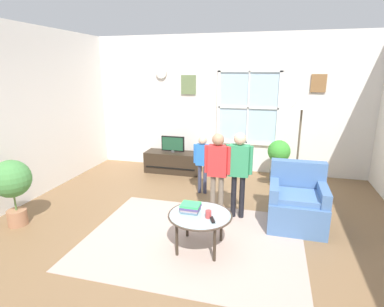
{
  "coord_description": "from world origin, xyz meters",
  "views": [
    {
      "loc": [
        0.98,
        -3.53,
        2.12
      ],
      "look_at": [
        -0.16,
        0.74,
        0.92
      ],
      "focal_mm": 28.8,
      "sensor_mm": 36.0,
      "label": 1
    }
  ],
  "objects_px": {
    "coffee_table": "(200,217)",
    "book_stack": "(191,208)",
    "remote_near_books": "(212,220)",
    "armchair": "(297,203)",
    "person_green_shirt": "(239,166)",
    "person_blue_shirt": "(202,158)",
    "cup": "(208,214)",
    "person_red_shirt": "(217,166)",
    "potted_plant_by_window": "(279,156)",
    "floor_lamp": "(302,113)",
    "television": "(173,144)",
    "potted_plant_corner": "(12,183)",
    "tv_stand": "(173,162)"
  },
  "relations": [
    {
      "from": "person_red_shirt",
      "to": "coffee_table",
      "type": "bearing_deg",
      "value": -92.5
    },
    {
      "from": "person_red_shirt",
      "to": "book_stack",
      "type": "bearing_deg",
      "value": -101.36
    },
    {
      "from": "armchair",
      "to": "cup",
      "type": "distance_m",
      "value": 1.45
    },
    {
      "from": "potted_plant_corner",
      "to": "floor_lamp",
      "type": "xyz_separation_m",
      "value": [
        3.8,
        1.6,
        0.87
      ]
    },
    {
      "from": "coffee_table",
      "to": "person_green_shirt",
      "type": "height_order",
      "value": "person_green_shirt"
    },
    {
      "from": "coffee_table",
      "to": "potted_plant_corner",
      "type": "xyz_separation_m",
      "value": [
        -2.63,
        -0.09,
        0.21
      ]
    },
    {
      "from": "person_red_shirt",
      "to": "floor_lamp",
      "type": "xyz_separation_m",
      "value": [
        1.13,
        0.61,
        0.71
      ]
    },
    {
      "from": "television",
      "to": "book_stack",
      "type": "xyz_separation_m",
      "value": [
        1.1,
        -2.65,
        -0.12
      ]
    },
    {
      "from": "person_green_shirt",
      "to": "floor_lamp",
      "type": "xyz_separation_m",
      "value": [
        0.83,
        0.57,
        0.7
      ]
    },
    {
      "from": "floor_lamp",
      "to": "potted_plant_corner",
      "type": "bearing_deg",
      "value": -157.14
    },
    {
      "from": "person_green_shirt",
      "to": "person_red_shirt",
      "type": "height_order",
      "value": "person_green_shirt"
    },
    {
      "from": "potted_plant_by_window",
      "to": "coffee_table",
      "type": "bearing_deg",
      "value": -108.75
    },
    {
      "from": "person_green_shirt",
      "to": "person_blue_shirt",
      "type": "bearing_deg",
      "value": 132.7
    },
    {
      "from": "book_stack",
      "to": "person_red_shirt",
      "type": "distance_m",
      "value": 0.92
    },
    {
      "from": "television",
      "to": "person_red_shirt",
      "type": "bearing_deg",
      "value": -54.65
    },
    {
      "from": "tv_stand",
      "to": "cup",
      "type": "relative_size",
      "value": 12.79
    },
    {
      "from": "armchair",
      "to": "person_blue_shirt",
      "type": "height_order",
      "value": "person_blue_shirt"
    },
    {
      "from": "tv_stand",
      "to": "remote_near_books",
      "type": "height_order",
      "value": "remote_near_books"
    },
    {
      "from": "armchair",
      "to": "remote_near_books",
      "type": "distance_m",
      "value": 1.44
    },
    {
      "from": "cup",
      "to": "floor_lamp",
      "type": "relative_size",
      "value": 0.05
    },
    {
      "from": "remote_near_books",
      "to": "potted_plant_by_window",
      "type": "xyz_separation_m",
      "value": [
        0.75,
        2.83,
        0.05
      ]
    },
    {
      "from": "armchair",
      "to": "television",
      "type": "bearing_deg",
      "value": 143.48
    },
    {
      "from": "tv_stand",
      "to": "armchair",
      "type": "relative_size",
      "value": 1.35
    },
    {
      "from": "person_blue_shirt",
      "to": "floor_lamp",
      "type": "bearing_deg",
      "value": -7.67
    },
    {
      "from": "tv_stand",
      "to": "remote_near_books",
      "type": "bearing_deg",
      "value": -63.47
    },
    {
      "from": "cup",
      "to": "remote_near_books",
      "type": "xyz_separation_m",
      "value": [
        0.06,
        -0.06,
        -0.04
      ]
    },
    {
      "from": "person_blue_shirt",
      "to": "floor_lamp",
      "type": "xyz_separation_m",
      "value": [
        1.54,
        -0.21,
        0.86
      ]
    },
    {
      "from": "person_blue_shirt",
      "to": "person_green_shirt",
      "type": "distance_m",
      "value": 1.06
    },
    {
      "from": "book_stack",
      "to": "floor_lamp",
      "type": "relative_size",
      "value": 0.13
    },
    {
      "from": "television",
      "to": "potted_plant_by_window",
      "type": "bearing_deg",
      "value": 0.31
    },
    {
      "from": "coffee_table",
      "to": "book_stack",
      "type": "height_order",
      "value": "book_stack"
    },
    {
      "from": "book_stack",
      "to": "person_red_shirt",
      "type": "xyz_separation_m",
      "value": [
        0.17,
        0.85,
        0.29
      ]
    },
    {
      "from": "remote_near_books",
      "to": "person_blue_shirt",
      "type": "relative_size",
      "value": 0.14
    },
    {
      "from": "armchair",
      "to": "potted_plant_by_window",
      "type": "relative_size",
      "value": 1.06
    },
    {
      "from": "television",
      "to": "cup",
      "type": "xyz_separation_m",
      "value": [
        1.35,
        -2.76,
        -0.13
      ]
    },
    {
      "from": "armchair",
      "to": "remote_near_books",
      "type": "xyz_separation_m",
      "value": [
        -1.0,
        -1.04,
        0.13
      ]
    },
    {
      "from": "cup",
      "to": "remote_near_books",
      "type": "distance_m",
      "value": 0.09
    },
    {
      "from": "armchair",
      "to": "person_green_shirt",
      "type": "height_order",
      "value": "person_green_shirt"
    },
    {
      "from": "book_stack",
      "to": "floor_lamp",
      "type": "xyz_separation_m",
      "value": [
        1.3,
        1.47,
        1.0
      ]
    },
    {
      "from": "potted_plant_corner",
      "to": "television",
      "type": "bearing_deg",
      "value": 63.37
    },
    {
      "from": "book_stack",
      "to": "coffee_table",
      "type": "bearing_deg",
      "value": -20.74
    },
    {
      "from": "person_green_shirt",
      "to": "potted_plant_by_window",
      "type": "height_order",
      "value": "person_green_shirt"
    },
    {
      "from": "tv_stand",
      "to": "coffee_table",
      "type": "relative_size",
      "value": 1.51
    },
    {
      "from": "tv_stand",
      "to": "floor_lamp",
      "type": "bearing_deg",
      "value": -26.3
    },
    {
      "from": "coffee_table",
      "to": "cup",
      "type": "xyz_separation_m",
      "value": [
        0.11,
        -0.06,
        0.07
      ]
    },
    {
      "from": "cup",
      "to": "potted_plant_corner",
      "type": "height_order",
      "value": "potted_plant_corner"
    },
    {
      "from": "book_stack",
      "to": "floor_lamp",
      "type": "bearing_deg",
      "value": 48.43
    },
    {
      "from": "television",
      "to": "potted_plant_corner",
      "type": "relative_size",
      "value": 0.52
    },
    {
      "from": "book_stack",
      "to": "remote_near_books",
      "type": "xyz_separation_m",
      "value": [
        0.3,
        -0.17,
        -0.04
      ]
    },
    {
      "from": "remote_near_books",
      "to": "book_stack",
      "type": "bearing_deg",
      "value": 151.45
    }
  ]
}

